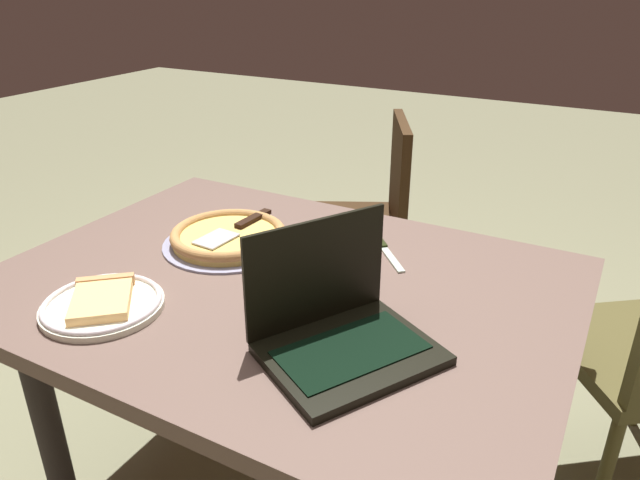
% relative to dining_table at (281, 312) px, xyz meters
% --- Properties ---
extents(dining_table, '(1.29, 0.95, 0.75)m').
position_rel_dining_table_xyz_m(dining_table, '(0.00, 0.00, 0.00)').
color(dining_table, brown).
rests_on(dining_table, ground_plane).
extents(laptop, '(0.36, 0.38, 0.23)m').
position_rel_dining_table_xyz_m(laptop, '(-0.24, 0.17, 0.13)').
color(laptop, black).
rests_on(laptop, dining_table).
extents(pizza_plate, '(0.25, 0.25, 0.04)m').
position_rel_dining_table_xyz_m(pizza_plate, '(0.26, 0.28, 0.10)').
color(pizza_plate, white).
rests_on(pizza_plate, dining_table).
extents(pizza_tray, '(0.34, 0.34, 0.04)m').
position_rel_dining_table_xyz_m(pizza_tray, '(0.22, -0.10, 0.11)').
color(pizza_tray, '#9192AF').
rests_on(pizza_tray, dining_table).
extents(table_knife, '(0.16, 0.18, 0.01)m').
position_rel_dining_table_xyz_m(table_knife, '(-0.14, -0.27, 0.09)').
color(table_knife, '#B6C9B5').
rests_on(table_knife, dining_table).
extents(chair_near, '(0.59, 0.59, 0.87)m').
position_rel_dining_table_xyz_m(chair_near, '(0.24, -1.04, -0.17)').
color(chair_near, '#372411').
rests_on(chair_near, ground_plane).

